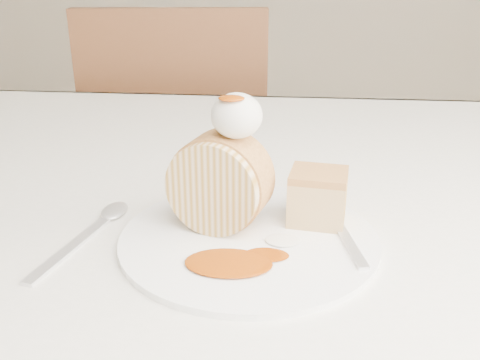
# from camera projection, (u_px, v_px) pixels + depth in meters

# --- Properties ---
(table) EXTENTS (1.40, 0.90, 0.75)m
(table) POSITION_uv_depth(u_px,v_px,m) (259.00, 238.00, 0.73)
(table) COLOR silver
(table) RESTS_ON ground
(chair_far) EXTENTS (0.48, 0.48, 0.92)m
(chair_far) POSITION_uv_depth(u_px,v_px,m) (181.00, 160.00, 1.41)
(chair_far) COLOR brown
(chair_far) RESTS_ON ground
(plate) EXTENTS (0.29, 0.29, 0.01)m
(plate) POSITION_uv_depth(u_px,v_px,m) (249.00, 238.00, 0.54)
(plate) COLOR white
(plate) RESTS_ON table
(roulade_slice) EXTENTS (0.11, 0.08, 0.10)m
(roulade_slice) POSITION_uv_depth(u_px,v_px,m) (219.00, 183.00, 0.54)
(roulade_slice) COLOR #CBB28D
(roulade_slice) RESTS_ON plate
(cake_chunk) EXTENTS (0.06, 0.06, 0.05)m
(cake_chunk) POSITION_uv_depth(u_px,v_px,m) (317.00, 200.00, 0.56)
(cake_chunk) COLOR #BC8347
(cake_chunk) RESTS_ON plate
(whipped_cream) EXTENTS (0.05, 0.05, 0.04)m
(whipped_cream) POSITION_uv_depth(u_px,v_px,m) (237.00, 116.00, 0.51)
(whipped_cream) COLOR silver
(whipped_cream) RESTS_ON roulade_slice
(caramel_drizzle) EXTENTS (0.02, 0.02, 0.01)m
(caramel_drizzle) POSITION_uv_depth(u_px,v_px,m) (231.00, 92.00, 0.49)
(caramel_drizzle) COLOR #8E3705
(caramel_drizzle) RESTS_ON whipped_cream
(caramel_pool) EXTENTS (0.09, 0.06, 0.00)m
(caramel_pool) POSITION_uv_depth(u_px,v_px,m) (228.00, 263.00, 0.48)
(caramel_pool) COLOR #8E3705
(caramel_pool) RESTS_ON plate
(fork) EXTENTS (0.05, 0.15, 0.00)m
(fork) POSITION_uv_depth(u_px,v_px,m) (346.00, 239.00, 0.53)
(fork) COLOR silver
(fork) RESTS_ON plate
(spoon) EXTENTS (0.06, 0.16, 0.00)m
(spoon) POSITION_uv_depth(u_px,v_px,m) (70.00, 249.00, 0.52)
(spoon) COLOR silver
(spoon) RESTS_ON table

